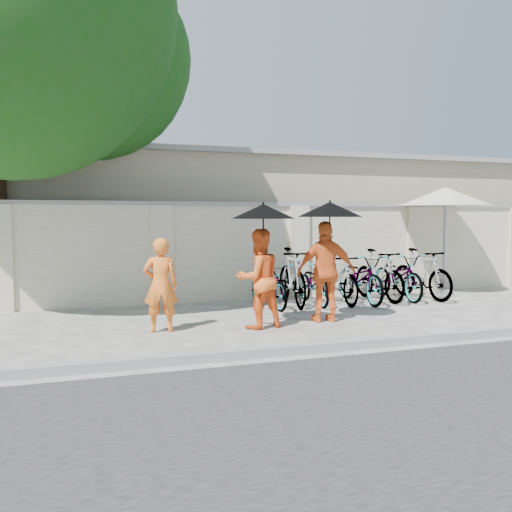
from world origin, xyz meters
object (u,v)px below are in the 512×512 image
object	(u,v)px
monk_left	(161,285)
monk_center	(258,279)
monk_right	(326,272)
patio_umbrella	(445,198)

from	to	relation	value
monk_left	monk_center	xyz separation A→B (m)	(1.52, -0.21, 0.06)
monk_left	monk_right	distance (m)	2.78
monk_right	patio_umbrella	world-z (taller)	patio_umbrella
monk_left	patio_umbrella	distance (m)	7.26
monk_left	monk_right	xyz separation A→B (m)	(2.77, -0.09, 0.12)
patio_umbrella	monk_center	bearing A→B (deg)	-156.86
monk_center	patio_umbrella	size ratio (longest dim) A/B	0.65
patio_umbrella	monk_right	bearing A→B (deg)	-152.12
monk_left	monk_right	size ratio (longest dim) A/B	0.85
monk_center	monk_left	bearing A→B (deg)	-17.66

